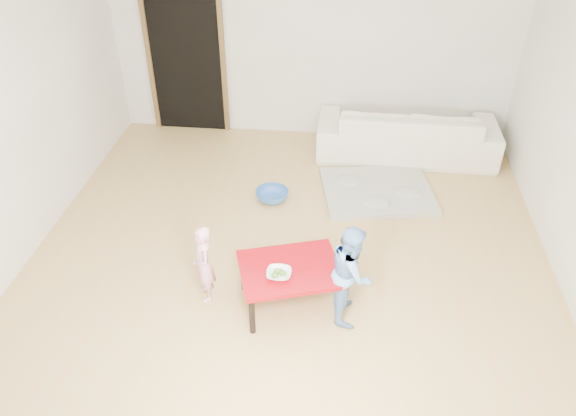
% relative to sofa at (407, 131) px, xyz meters
% --- Properties ---
extents(floor, '(5.00, 5.00, 0.01)m').
position_rel_sofa_xyz_m(floor, '(-1.22, -2.05, -0.32)').
color(floor, tan).
rests_on(floor, ground).
extents(back_wall, '(5.00, 0.02, 2.60)m').
position_rel_sofa_xyz_m(back_wall, '(-1.22, 0.45, 0.98)').
color(back_wall, white).
rests_on(back_wall, floor).
extents(left_wall, '(0.02, 5.00, 2.60)m').
position_rel_sofa_xyz_m(left_wall, '(-3.72, -2.05, 0.98)').
color(left_wall, white).
rests_on(left_wall, floor).
extents(doorway, '(1.02, 0.08, 2.11)m').
position_rel_sofa_xyz_m(doorway, '(-2.82, 0.43, 0.71)').
color(doorway, brown).
rests_on(doorway, back_wall).
extents(sofa, '(2.18, 0.86, 0.63)m').
position_rel_sofa_xyz_m(sofa, '(0.00, 0.00, 0.00)').
color(sofa, white).
rests_on(sofa, floor).
extents(cushion, '(0.41, 0.37, 0.11)m').
position_rel_sofa_xyz_m(cushion, '(-0.24, -0.13, 0.15)').
color(cushion, orange).
rests_on(cushion, sofa).
extents(red_table, '(0.98, 0.85, 0.42)m').
position_rel_sofa_xyz_m(red_table, '(-1.15, -2.78, -0.11)').
color(red_table, maroon).
rests_on(red_table, floor).
extents(bowl, '(0.21, 0.21, 0.05)m').
position_rel_sofa_xyz_m(bowl, '(-1.22, -2.90, 0.12)').
color(bowl, white).
rests_on(bowl, red_table).
extents(broccoli, '(0.12, 0.12, 0.06)m').
position_rel_sofa_xyz_m(broccoli, '(-1.22, -2.90, 0.13)').
color(broccoli, '#2D5919').
rests_on(broccoli, red_table).
extents(child_pink, '(0.28, 0.32, 0.75)m').
position_rel_sofa_xyz_m(child_pink, '(-1.89, -2.77, 0.06)').
color(child_pink, '#E66984').
rests_on(child_pink, floor).
extents(child_blue, '(0.35, 0.44, 0.91)m').
position_rel_sofa_xyz_m(child_blue, '(-0.63, -2.83, 0.14)').
color(child_blue, '#5687C7').
rests_on(child_blue, floor).
extents(basin, '(0.36, 0.36, 0.11)m').
position_rel_sofa_xyz_m(basin, '(-1.52, -1.20, -0.26)').
color(basin, '#3062B5').
rests_on(basin, floor).
extents(blanket, '(1.36, 1.20, 0.06)m').
position_rel_sofa_xyz_m(blanket, '(-0.35, -0.94, -0.29)').
color(blanket, '#B8B6A2').
rests_on(blanket, floor).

